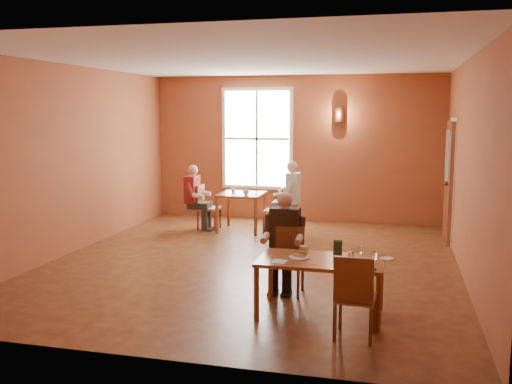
% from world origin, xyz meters
% --- Properties ---
extents(ground, '(6.00, 7.00, 0.01)m').
position_xyz_m(ground, '(0.00, 0.00, 0.00)').
color(ground, brown).
rests_on(ground, ground).
extents(wall_back, '(6.00, 0.04, 3.00)m').
position_xyz_m(wall_back, '(0.00, 3.50, 1.50)').
color(wall_back, brown).
rests_on(wall_back, ground).
extents(wall_front, '(6.00, 0.04, 3.00)m').
position_xyz_m(wall_front, '(0.00, -3.50, 1.50)').
color(wall_front, brown).
rests_on(wall_front, ground).
extents(wall_left, '(0.04, 7.00, 3.00)m').
position_xyz_m(wall_left, '(-3.00, 0.00, 1.50)').
color(wall_left, brown).
rests_on(wall_left, ground).
extents(wall_right, '(0.04, 7.00, 3.00)m').
position_xyz_m(wall_right, '(3.00, 0.00, 1.50)').
color(wall_right, brown).
rests_on(wall_right, ground).
extents(ceiling, '(6.00, 7.00, 0.04)m').
position_xyz_m(ceiling, '(0.00, 0.00, 3.00)').
color(ceiling, white).
rests_on(ceiling, wall_back).
extents(window, '(1.36, 0.10, 1.96)m').
position_xyz_m(window, '(-0.80, 3.45, 1.70)').
color(window, white).
rests_on(window, wall_back).
extents(door, '(0.12, 1.04, 2.10)m').
position_xyz_m(door, '(2.94, 2.30, 1.05)').
color(door, maroon).
rests_on(door, ground).
extents(wall_sconce, '(0.16, 0.16, 0.28)m').
position_xyz_m(wall_sconce, '(0.90, 3.40, 2.20)').
color(wall_sconce, brown).
rests_on(wall_sconce, wall_back).
extents(main_table, '(1.37, 0.77, 0.64)m').
position_xyz_m(main_table, '(1.29, -2.00, 0.32)').
color(main_table, brown).
rests_on(main_table, ground).
extents(chair_diner_main, '(0.36, 0.36, 0.83)m').
position_xyz_m(chair_diner_main, '(0.79, -1.35, 0.41)').
color(chair_diner_main, brown).
rests_on(chair_diner_main, ground).
extents(diner_main, '(0.49, 0.49, 1.22)m').
position_xyz_m(diner_main, '(0.79, -1.38, 0.61)').
color(diner_main, black).
rests_on(diner_main, ground).
extents(chair_empty, '(0.41, 0.41, 0.87)m').
position_xyz_m(chair_empty, '(1.72, -2.55, 0.44)').
color(chair_empty, '#5B3318').
rests_on(chair_empty, ground).
extents(plate_food, '(0.25, 0.25, 0.03)m').
position_xyz_m(plate_food, '(1.05, -2.00, 0.66)').
color(plate_food, silver).
rests_on(plate_food, main_table).
extents(sandwich, '(0.08, 0.08, 0.10)m').
position_xyz_m(sandwich, '(1.08, -1.89, 0.69)').
color(sandwich, tan).
rests_on(sandwich, main_table).
extents(goblet_a, '(0.07, 0.07, 0.17)m').
position_xyz_m(goblet_a, '(1.71, -1.88, 0.73)').
color(goblet_a, white).
rests_on(goblet_a, main_table).
extents(goblet_b, '(0.07, 0.07, 0.16)m').
position_xyz_m(goblet_b, '(1.88, -2.12, 0.73)').
color(goblet_b, white).
rests_on(goblet_b, main_table).
extents(goblet_c, '(0.08, 0.08, 0.17)m').
position_xyz_m(goblet_c, '(1.64, -2.20, 0.73)').
color(goblet_c, white).
rests_on(goblet_c, main_table).
extents(menu_stand, '(0.11, 0.07, 0.16)m').
position_xyz_m(menu_stand, '(1.45, -1.73, 0.73)').
color(menu_stand, '#28432C').
rests_on(menu_stand, main_table).
extents(knife, '(0.16, 0.09, 0.00)m').
position_xyz_m(knife, '(1.20, -2.27, 0.65)').
color(knife, silver).
rests_on(knife, main_table).
extents(napkin, '(0.16, 0.16, 0.01)m').
position_xyz_m(napkin, '(0.87, -2.21, 0.65)').
color(napkin, silver).
rests_on(napkin, main_table).
extents(side_plate, '(0.20, 0.20, 0.01)m').
position_xyz_m(side_plate, '(2.00, -1.81, 0.65)').
color(side_plate, white).
rests_on(side_plate, main_table).
extents(sunglasses, '(0.12, 0.09, 0.01)m').
position_xyz_m(sunglasses, '(1.85, -2.30, 0.65)').
color(sunglasses, '#222228').
rests_on(sunglasses, main_table).
extents(second_table, '(0.82, 0.82, 0.73)m').
position_xyz_m(second_table, '(-0.79, 2.19, 0.36)').
color(second_table, brown).
rests_on(second_table, ground).
extents(chair_diner_white, '(0.39, 0.39, 0.87)m').
position_xyz_m(chair_diner_white, '(-0.14, 2.19, 0.44)').
color(chair_diner_white, '#4D2A19').
rests_on(chair_diner_white, ground).
extents(diner_white, '(0.52, 0.52, 1.31)m').
position_xyz_m(diner_white, '(-0.11, 2.19, 0.65)').
color(diner_white, white).
rests_on(diner_white, ground).
extents(chair_diner_maroon, '(0.38, 0.38, 0.86)m').
position_xyz_m(chair_diner_maroon, '(-1.44, 2.19, 0.43)').
color(chair_diner_maroon, '#512310').
rests_on(chair_diner_maroon, ground).
extents(diner_maroon, '(0.48, 0.48, 1.21)m').
position_xyz_m(diner_maroon, '(-1.47, 2.19, 0.61)').
color(diner_maroon, maroon).
rests_on(diner_maroon, ground).
extents(cup_a, '(0.14, 0.14, 0.09)m').
position_xyz_m(cup_a, '(-0.66, 2.07, 0.77)').
color(cup_a, silver).
rests_on(cup_a, second_table).
extents(cup_b, '(0.10, 0.10, 0.08)m').
position_xyz_m(cup_b, '(-0.98, 2.28, 0.77)').
color(cup_b, white).
rests_on(cup_b, second_table).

